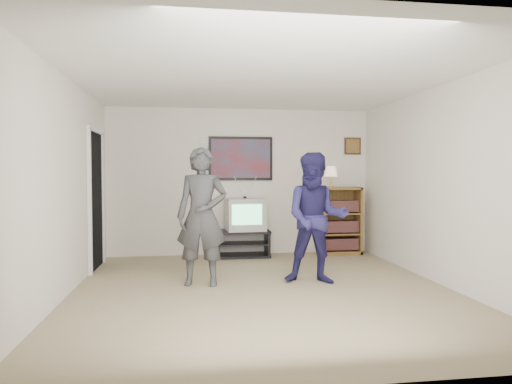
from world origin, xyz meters
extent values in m
cube|color=#826D53|center=(0.00, 0.00, 0.00)|extent=(4.50, 5.00, 0.01)
cube|color=white|center=(0.00, 0.00, 2.50)|extent=(4.50, 5.00, 0.01)
cube|color=silver|center=(0.00, 2.50, 1.25)|extent=(4.50, 0.01, 2.50)
cube|color=silver|center=(-2.25, 0.00, 1.25)|extent=(0.01, 5.00, 2.50)
cube|color=silver|center=(2.25, 0.00, 1.25)|extent=(0.01, 5.00, 2.50)
cube|color=black|center=(0.01, 2.23, 0.42)|extent=(0.89, 0.50, 0.04)
cube|color=black|center=(0.01, 2.23, 0.02)|extent=(0.89, 0.50, 0.04)
cube|color=black|center=(-0.41, 2.23, 0.22)|extent=(0.05, 0.47, 0.44)
cube|color=black|center=(0.42, 2.23, 0.22)|extent=(0.05, 0.47, 0.44)
imported|color=#37373A|center=(-0.72, 0.38, 0.86)|extent=(0.69, 0.51, 1.72)
imported|color=#1F1B4B|center=(0.72, 0.27, 0.83)|extent=(0.95, 0.82, 1.66)
cube|color=white|center=(-0.74, 0.64, 1.15)|extent=(0.07, 0.14, 0.04)
cube|color=white|center=(0.69, 0.49, 1.12)|extent=(0.03, 0.11, 0.03)
cube|color=black|center=(0.00, 2.48, 1.65)|extent=(1.10, 0.03, 0.75)
cube|color=white|center=(-0.55, 2.48, 1.95)|extent=(0.28, 0.02, 0.14)
cube|color=black|center=(2.00, 2.48, 1.88)|extent=(0.30, 0.03, 0.30)
cube|color=black|center=(-2.23, 1.60, 1.00)|extent=(0.03, 0.85, 2.00)
camera|label=1|loc=(-0.85, -5.31, 1.39)|focal=32.00mm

